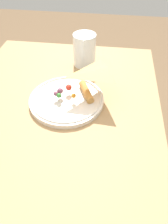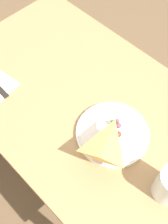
# 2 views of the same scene
# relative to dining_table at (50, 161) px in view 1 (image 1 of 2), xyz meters

# --- Properties ---
(dining_table) EXTENTS (1.14, 0.69, 0.73)m
(dining_table) POSITION_rel_dining_table_xyz_m (0.00, 0.00, 0.00)
(dining_table) COLOR #A87F51
(dining_table) RESTS_ON ground_plane
(plate_pizza) EXTENTS (0.25, 0.25, 0.05)m
(plate_pizza) POSITION_rel_dining_table_xyz_m (-0.16, 0.03, 0.13)
(plate_pizza) COLOR silver
(plate_pizza) RESTS_ON dining_table
(milk_glass) EXTENTS (0.09, 0.09, 0.13)m
(milk_glass) POSITION_rel_dining_table_xyz_m (-0.41, 0.06, 0.17)
(milk_glass) COLOR white
(milk_glass) RESTS_ON dining_table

